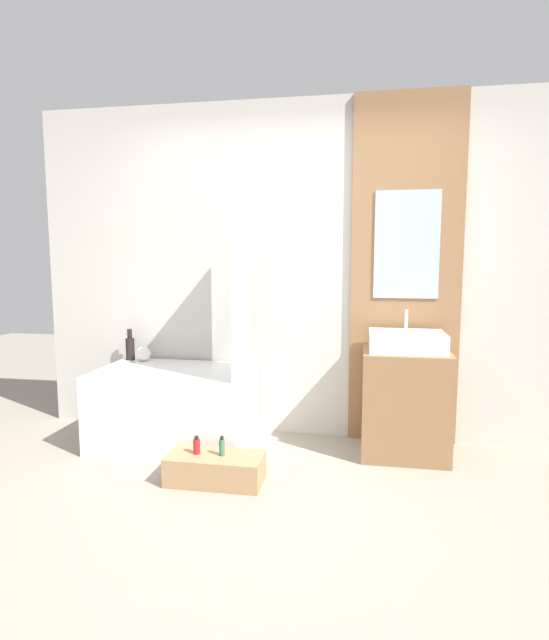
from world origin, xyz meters
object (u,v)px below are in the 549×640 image
(bottle_soap_primary, at_px, (197,446))
(bottle_soap_secondary, at_px, (222,447))
(vase_tall_dark, at_px, (130,347))
(sink, at_px, (407,341))
(bathtub, at_px, (175,407))
(wooden_step_bench, at_px, (215,468))
(vase_round_light, at_px, (143,354))

(bottle_soap_primary, distance_m, bottle_soap_secondary, 0.17)
(vase_tall_dark, bearing_deg, sink, -4.93)
(bathtub, relative_size, bottle_soap_primary, 9.97)
(bathtub, bearing_deg, sink, 3.28)
(bottle_soap_secondary, bearing_deg, wooden_step_bench, 180.00)
(bathtub, height_order, vase_tall_dark, vase_tall_dark)
(bathtub, distance_m, wooden_step_bench, 0.79)
(wooden_step_bench, relative_size, bottle_soap_secondary, 4.82)
(bathtub, xyz_separation_m, vase_round_light, (-0.36, 0.26, 0.34))
(bottle_soap_secondary, bearing_deg, sink, 30.35)
(bathtub, distance_m, vase_tall_dark, 0.68)
(sink, xyz_separation_m, bottle_soap_primary, (-1.32, -0.68, -0.59))
(wooden_step_bench, bearing_deg, bottle_soap_secondary, 0.00)
(wooden_step_bench, xyz_separation_m, bottle_soap_secondary, (0.05, 0.00, 0.14))
(bathtub, height_order, bottle_soap_primary, bathtub)
(bathtub, bearing_deg, wooden_step_bench, -49.96)
(wooden_step_bench, xyz_separation_m, sink, (1.20, 0.68, 0.73))
(vase_tall_dark, relative_size, vase_round_light, 2.18)
(bottle_soap_primary, bearing_deg, vase_round_light, 130.89)
(wooden_step_bench, bearing_deg, bathtub, 130.04)
(wooden_step_bench, distance_m, vase_tall_dark, 1.43)
(wooden_step_bench, bearing_deg, vase_tall_dark, 138.35)
(bathtub, height_order, bottle_soap_secondary, bathtub)
(vase_round_light, xyz_separation_m, bottle_soap_secondary, (0.89, -0.84, -0.40))
(bottle_soap_primary, bearing_deg, wooden_step_bench, 0.00)
(wooden_step_bench, height_order, vase_tall_dark, vase_tall_dark)
(wooden_step_bench, height_order, sink, sink)
(sink, relative_size, vase_tall_dark, 2.02)
(wooden_step_bench, relative_size, bottle_soap_primary, 5.25)
(wooden_step_bench, bearing_deg, vase_round_light, 135.24)
(sink, xyz_separation_m, vase_round_light, (-2.05, 0.16, -0.19))
(bottle_soap_primary, height_order, bottle_soap_secondary, bottle_soap_secondary)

